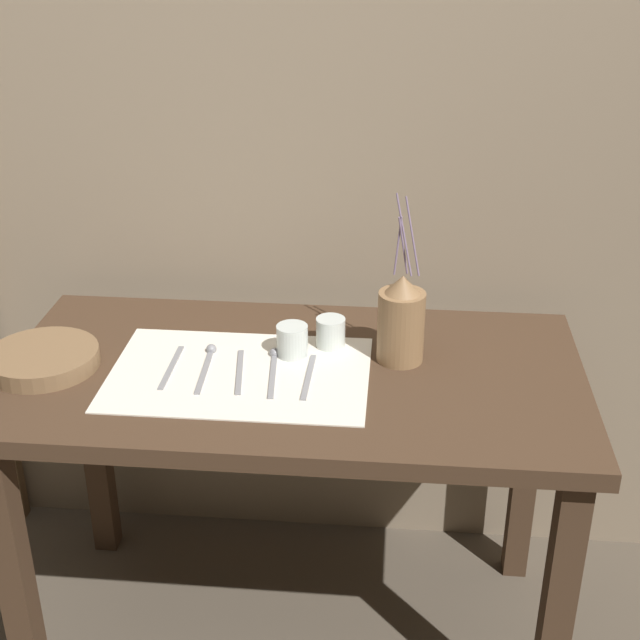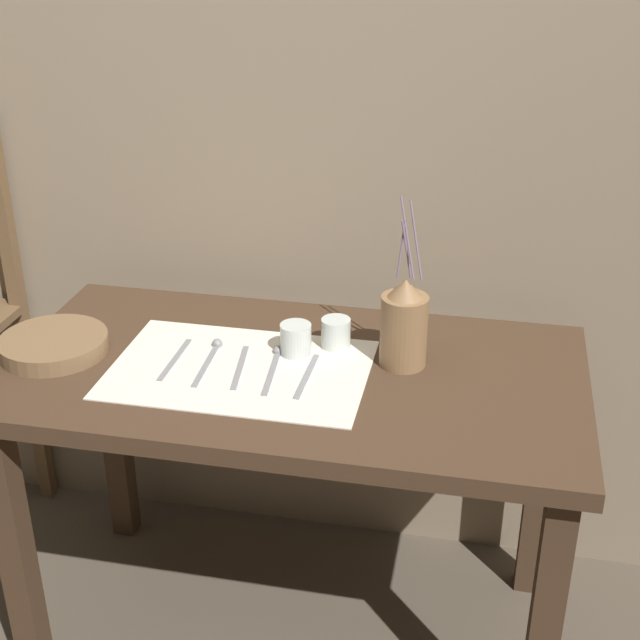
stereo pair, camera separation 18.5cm
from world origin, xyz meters
name	(u,v)px [view 2 (the right image)]	position (x,y,z in m)	size (l,w,h in m)	color
ground_plane	(297,625)	(0.00, 0.00, 0.00)	(12.00, 12.00, 0.00)	brown
stone_wall_back	(332,111)	(0.00, 0.44, 1.20)	(7.00, 0.06, 2.40)	gray
wooden_table	(293,410)	(0.00, 0.00, 0.64)	(1.25, 0.65, 0.75)	#422D1E
linen_cloth	(240,369)	(-0.11, -0.03, 0.75)	(0.55, 0.37, 0.00)	silver
pitcher_with_flowers	(404,325)	(0.23, 0.06, 0.84)	(0.10, 0.10, 0.37)	olive
wooden_bowl	(54,345)	(-0.53, -0.04, 0.76)	(0.24, 0.24, 0.04)	brown
glass_tumbler_near	(296,339)	(-0.01, 0.06, 0.78)	(0.07, 0.07, 0.07)	silver
glass_tumbler_far	(336,333)	(0.07, 0.11, 0.78)	(0.07, 0.07, 0.07)	silver
knife_center	(175,359)	(-0.26, -0.03, 0.75)	(0.01, 0.19, 0.00)	gray
spoon_outer	(213,352)	(-0.19, 0.02, 0.75)	(0.03, 0.20, 0.02)	gray
fork_inner	(240,367)	(-0.11, -0.03, 0.75)	(0.04, 0.19, 0.00)	gray
spoon_inner	(276,359)	(-0.04, 0.02, 0.75)	(0.04, 0.20, 0.02)	gray
fork_outer	(307,376)	(0.04, -0.04, 0.75)	(0.01, 0.19, 0.00)	gray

